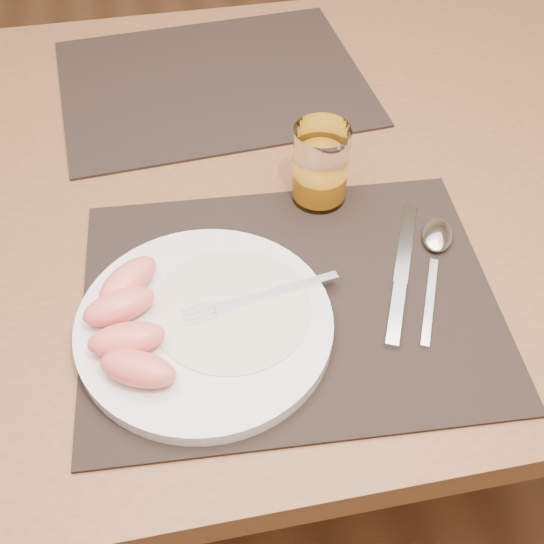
{
  "coord_description": "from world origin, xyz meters",
  "views": [
    {
      "loc": [
        -0.1,
        -0.68,
        1.33
      ],
      "look_at": [
        -0.01,
        -0.19,
        0.77
      ],
      "focal_mm": 45.0,
      "sensor_mm": 36.0,
      "label": 1
    }
  ],
  "objects": [
    {
      "name": "spoon",
      "position": [
        0.19,
        -0.18,
        0.76
      ],
      "size": [
        0.1,
        0.18,
        0.01
      ],
      "color": "silver",
      "rests_on": "placemat_near"
    },
    {
      "name": "table",
      "position": [
        0.0,
        0.0,
        0.67
      ],
      "size": [
        1.4,
        0.9,
        0.75
      ],
      "color": "brown",
      "rests_on": "ground"
    },
    {
      "name": "plate",
      "position": [
        -0.09,
        -0.24,
        0.76
      ],
      "size": [
        0.27,
        0.27,
        0.02
      ],
      "primitive_type": "cylinder",
      "color": "white",
      "rests_on": "placemat_near"
    },
    {
      "name": "placemat_far",
      "position": [
        -0.02,
        0.22,
        0.75
      ],
      "size": [
        0.47,
        0.38,
        0.0
      ],
      "primitive_type": "cube",
      "rotation": [
        0.0,
        0.0,
        0.07
      ],
      "color": "black",
      "rests_on": "table"
    },
    {
      "name": "fork",
      "position": [
        -0.04,
        -0.23,
        0.77
      ],
      "size": [
        0.17,
        0.04,
        0.0
      ],
      "color": "silver",
      "rests_on": "plate"
    },
    {
      "name": "ground",
      "position": [
        0.0,
        0.0,
        0.0
      ],
      "size": [
        5.0,
        5.0,
        0.0
      ],
      "primitive_type": "plane",
      "color": "brown",
      "rests_on": "ground"
    },
    {
      "name": "juice_glass",
      "position": [
        0.08,
        -0.06,
        0.8
      ],
      "size": [
        0.07,
        0.07,
        0.1
      ],
      "color": "white",
      "rests_on": "placemat_near"
    },
    {
      "name": "grapefruit_wedges",
      "position": [
        -0.16,
        -0.24,
        0.79
      ],
      "size": [
        0.1,
        0.19,
        0.03
      ],
      "color": "#FA7766",
      "rests_on": "plate"
    },
    {
      "name": "plate_dressing",
      "position": [
        -0.06,
        -0.23,
        0.77
      ],
      "size": [
        0.17,
        0.17,
        0.0
      ],
      "color": "white",
      "rests_on": "plate"
    },
    {
      "name": "placemat_near",
      "position": [
        0.01,
        -0.22,
        0.75
      ],
      "size": [
        0.47,
        0.38,
        0.0
      ],
      "primitive_type": "cube",
      "rotation": [
        0.0,
        0.0,
        -0.06
      ],
      "color": "black",
      "rests_on": "table"
    },
    {
      "name": "knife",
      "position": [
        0.13,
        -0.22,
        0.76
      ],
      "size": [
        0.1,
        0.21,
        0.01
      ],
      "color": "silver",
      "rests_on": "placemat_near"
    }
  ]
}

